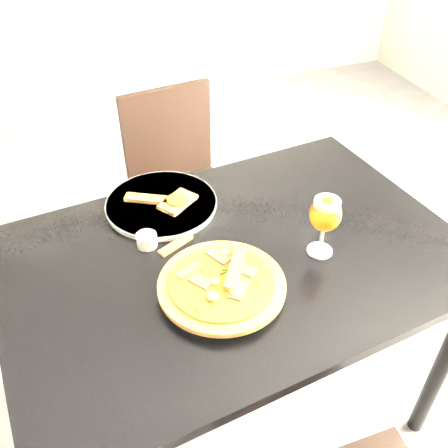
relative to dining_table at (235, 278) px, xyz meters
name	(u,v)px	position (x,y,z in m)	size (l,w,h in m)	color
dining_table	(235,278)	(0.00, 0.00, 0.00)	(1.28, 0.92, 0.75)	black
chair_far	(181,186)	(0.06, 0.75, -0.19)	(0.43, 0.43, 0.85)	black
plate_main	(220,285)	(-0.08, -0.10, 0.10)	(0.29, 0.29, 0.02)	white
pizza	(222,283)	(-0.08, -0.11, 0.12)	(0.31, 0.31, 0.03)	brown
plate_second	(161,204)	(-0.13, 0.27, 0.10)	(0.32, 0.32, 0.02)	white
crust_scraps	(168,201)	(-0.11, 0.26, 0.11)	(0.21, 0.15, 0.02)	brown
loose_crust	(176,245)	(-0.14, 0.08, 0.09)	(0.11, 0.02, 0.01)	brown
sauce_cup	(147,240)	(-0.21, 0.11, 0.11)	(0.06, 0.06, 0.04)	beige
beer_glass	(325,215)	(0.21, -0.07, 0.21)	(0.08, 0.08, 0.17)	silver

